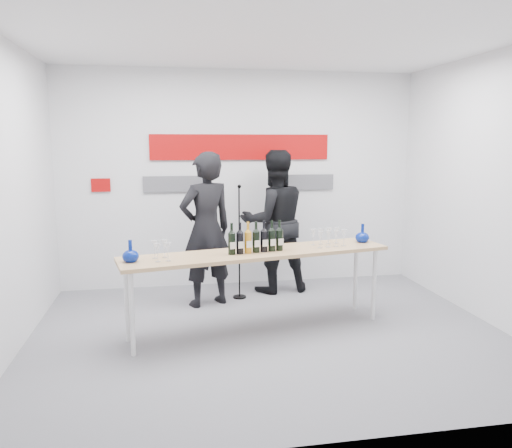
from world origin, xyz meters
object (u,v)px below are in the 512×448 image
object	(u,v)px
tasting_table	(258,257)
presenter_left	(206,230)
presenter_right	(274,222)
mic_stand	(239,264)

from	to	relation	value
tasting_table	presenter_left	world-z (taller)	presenter_left
presenter_right	mic_stand	distance (m)	0.76
tasting_table	presenter_left	distance (m)	1.07
tasting_table	presenter_left	xyz separation A→B (m)	(-0.47, 0.95, 0.15)
presenter_left	tasting_table	bearing A→B (deg)	93.25
tasting_table	presenter_right	xyz separation A→B (m)	(0.48, 1.40, 0.15)
presenter_right	mic_stand	xyz separation A→B (m)	(-0.51, -0.25, -0.51)
mic_stand	tasting_table	bearing A→B (deg)	-109.68
tasting_table	mic_stand	size ratio (longest dim) A/B	1.99
tasting_table	presenter_left	size ratio (longest dim) A/B	1.55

